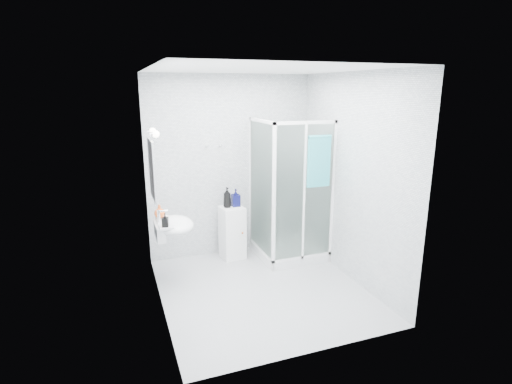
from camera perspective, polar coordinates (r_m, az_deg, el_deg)
name	(u,v)px	position (r m, az deg, el deg)	size (l,w,h in m)	color
room	(262,187)	(4.59, 0.91, 0.72)	(2.40, 2.60, 2.60)	silver
shower_enclosure	(287,229)	(5.77, 4.38, -5.25)	(0.90, 0.95, 2.00)	white
wall_basin	(172,226)	(4.92, -11.85, -4.76)	(0.46, 0.56, 0.35)	white
mirror	(152,170)	(4.72, -14.69, 3.11)	(0.02, 0.60, 0.70)	white
vanity_lights	(154,133)	(4.66, -14.41, 8.22)	(0.10, 0.40, 0.08)	silver
wall_hooks	(214,146)	(5.64, -6.08, 6.55)	(0.23, 0.06, 0.03)	silver
storage_cabinet	(232,232)	(5.80, -3.40, -5.79)	(0.35, 0.36, 0.76)	white
hand_towel	(319,160)	(5.26, 8.99, 4.54)	(0.32, 0.05, 0.68)	teal
shampoo_bottle_a	(227,197)	(5.64, -4.15, -0.78)	(0.11, 0.11, 0.29)	black
shampoo_bottle_b	(236,198)	(5.69, -2.92, -0.81)	(0.11, 0.12, 0.25)	#0A0C3D
soap_dispenser_orange	(159,211)	(5.02, -13.63, -2.69)	(0.13, 0.13, 0.16)	#E2551A
soap_dispenser_black	(165,220)	(4.68, -12.85, -3.94)	(0.07, 0.07, 0.16)	black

